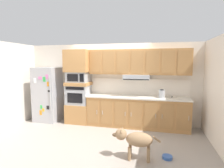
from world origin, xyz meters
TOP-DOWN VIEW (x-y plane):
  - ground_plane at (0.00, 0.00)m, footprint 9.60×9.60m
  - back_kitchen_wall at (0.00, 1.11)m, footprint 6.20×0.12m
  - side_panel_left at (-2.80, 0.00)m, footprint 0.12×7.10m
  - side_panel_right at (2.80, 0.00)m, footprint 0.12×7.10m
  - refrigerator at (-2.02, 0.68)m, footprint 0.76×0.73m
  - oven_base_cabinet at (-0.96, 0.75)m, footprint 0.74×0.62m
  - built_in_oven at (-0.96, 0.75)m, footprint 0.70×0.62m
  - appliance_mid_shelf at (-0.96, 0.75)m, footprint 0.74×0.62m
  - microwave at (-0.96, 0.75)m, footprint 0.64×0.54m
  - appliance_upper_cabinet at (-0.96, 0.75)m, footprint 0.74×0.62m
  - lower_cabinet_run at (0.90, 0.75)m, footprint 2.96×0.63m
  - countertop_slab at (0.90, 0.75)m, footprint 3.00×0.64m
  - backsplash_panel at (0.90, 1.04)m, footprint 3.00×0.02m
  - upper_cabinet_with_hood at (0.89, 0.87)m, footprint 2.96×0.48m
  - screwdriver at (1.90, 0.85)m, footprint 0.14×0.13m
  - electric_kettle at (1.60, 0.70)m, footprint 0.17×0.17m
  - dog at (1.06, -1.12)m, footprint 0.96×0.31m
  - dog_food_bowl at (1.69, -0.96)m, footprint 0.20×0.20m

SIDE VIEW (x-z plane):
  - ground_plane at x=0.00m, z-range 0.00..0.00m
  - dog_food_bowl at x=1.69m, z-range 0.00..0.06m
  - oven_base_cabinet at x=-0.96m, z-range 0.00..0.60m
  - dog at x=1.06m, z-range 0.10..0.72m
  - lower_cabinet_run at x=0.90m, z-range 0.00..0.88m
  - refrigerator at x=-2.02m, z-range 0.00..1.76m
  - countertop_slab at x=0.90m, z-range 0.88..0.92m
  - built_in_oven at x=-0.96m, z-range 0.60..1.20m
  - screwdriver at x=1.90m, z-range 0.92..0.95m
  - electric_kettle at x=1.60m, z-range 0.91..1.15m
  - backsplash_panel at x=0.90m, z-range 0.92..1.42m
  - back_kitchen_wall at x=0.00m, z-range 0.00..2.50m
  - side_panel_left at x=-2.80m, z-range 0.00..2.50m
  - side_panel_right at x=2.80m, z-range 0.00..2.50m
  - appliance_mid_shelf at x=-0.96m, z-range 1.20..1.30m
  - microwave at x=-0.96m, z-range 1.30..1.62m
  - upper_cabinet_with_hood at x=0.89m, z-range 1.46..2.34m
  - appliance_upper_cabinet at x=-0.96m, z-range 1.62..2.30m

